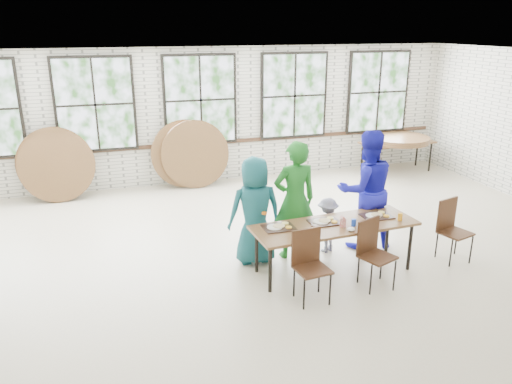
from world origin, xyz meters
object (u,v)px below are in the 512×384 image
Objects in this scene: chair_near_left at (309,259)px; dining_table at (335,227)px; storage_table at (397,144)px; chair_near_right at (372,247)px.

dining_table is at bearing 35.97° from chair_near_left.
chair_near_left is at bearing -141.20° from dining_table.
chair_near_right is at bearing -130.82° from storage_table.
storage_table is (3.79, 4.31, -0.00)m from dining_table.
dining_table is 1.31× the size of storage_table.
chair_near_left is 0.97m from chair_near_right.
storage_table is at bearing 33.95° from chair_near_right.
storage_table is (4.43, 4.90, 0.13)m from chair_near_left.
chair_near_left and chair_near_right have the same top height.
chair_near_right is at bearing -2.11° from chair_near_left.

